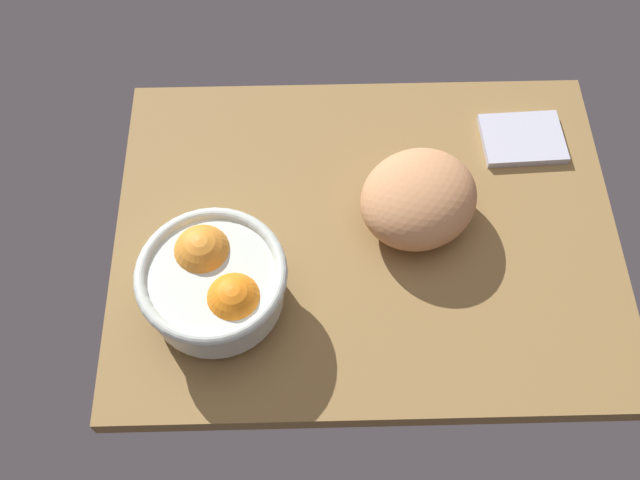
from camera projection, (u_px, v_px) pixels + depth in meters
ground_plane at (366, 236)px, 104.88cm from camera, size 70.55×54.04×3.00cm
fruit_bowl at (215, 282)px, 93.04cm from camera, size 19.06×19.06×10.64cm
bread_loaf at (419, 199)px, 100.56cm from camera, size 22.42×22.14×9.50cm
napkin_folded at (522, 139)px, 110.87cm from camera, size 12.51×9.82×1.18cm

